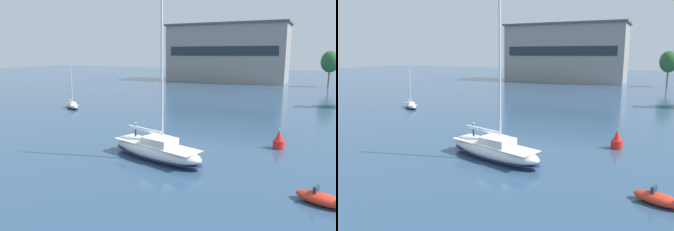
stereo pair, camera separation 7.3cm
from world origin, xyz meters
TOP-DOWN VIEW (x-y plane):
  - ground_plane at (0.00, 0.00)m, footprint 400.00×400.00m
  - waterfront_building at (-18.55, 96.46)m, footprint 45.41×18.11m
  - tree_shore_left at (-38.41, 93.68)m, footprint 7.69×7.69m
  - tree_shore_center at (17.11, 88.62)m, footprint 5.60×5.60m
  - sailboat_main at (0.03, -0.01)m, footprint 12.12×6.54m
  - sailboat_moored_near_marina at (-29.61, 21.30)m, footprint 5.94×4.92m
  - motor_tender at (15.57, -4.26)m, footprint 3.87×2.52m
  - channel_buoy at (11.09, 9.23)m, footprint 1.30×1.30m

SIDE VIEW (x-z plane):
  - ground_plane at x=0.00m, z-range 0.00..0.00m
  - motor_tender at x=15.57m, z-range -0.24..1.14m
  - sailboat_moored_near_marina at x=-29.61m, z-range -3.62..4.76m
  - channel_buoy at x=11.09m, z-range -0.23..2.09m
  - sailboat_main at x=0.03m, z-range -6.93..9.10m
  - tree_shore_center at x=17.11m, z-range 2.31..13.83m
  - waterfront_building at x=-18.55m, z-range 0.03..21.72m
  - tree_shore_left at x=-38.41m, z-range 3.17..19.00m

